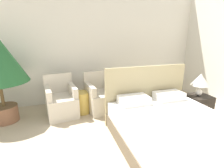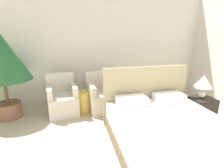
# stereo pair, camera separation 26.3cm
# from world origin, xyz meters

# --- Properties ---
(wall_back) EXTENTS (10.00, 0.06, 2.90)m
(wall_back) POSITION_xyz_m (0.00, 3.67, 1.45)
(wall_back) COLOR silver
(wall_back) RESTS_ON ground_plane
(bed) EXTENTS (1.67, 2.14, 1.12)m
(bed) POSITION_xyz_m (0.64, 1.19, 0.27)
(bed) COLOR brown
(bed) RESTS_ON ground_plane
(armchair_near_window_left) EXTENTS (0.69, 0.75, 0.86)m
(armchair_near_window_left) POSITION_xyz_m (-0.97, 2.89, 0.29)
(armchair_near_window_left) COLOR beige
(armchair_near_window_left) RESTS_ON ground_plane
(armchair_near_window_right) EXTENTS (0.68, 0.74, 0.86)m
(armchair_near_window_right) POSITION_xyz_m (-0.10, 2.89, 0.29)
(armchair_near_window_right) COLOR beige
(armchair_near_window_right) RESTS_ON ground_plane
(nightstand) EXTENTS (0.47, 0.42, 0.47)m
(nightstand) POSITION_xyz_m (1.77, 1.97, 0.23)
(nightstand) COLOR black
(nightstand) RESTS_ON ground_plane
(table_lamp) EXTENTS (0.35, 0.35, 0.46)m
(table_lamp) POSITION_xyz_m (1.77, 1.99, 0.78)
(table_lamp) COLOR white
(table_lamp) RESTS_ON nightstand
(side_table) EXTENTS (0.34, 0.34, 0.48)m
(side_table) POSITION_xyz_m (-0.53, 2.88, 0.24)
(side_table) COLOR gold
(side_table) RESTS_ON ground_plane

